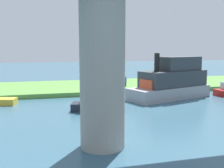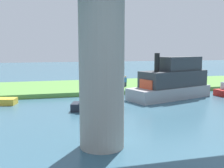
{
  "view_description": "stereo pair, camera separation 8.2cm",
  "coord_description": "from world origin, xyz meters",
  "px_view_note": "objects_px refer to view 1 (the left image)",
  "views": [
    {
      "loc": [
        6.62,
        29.56,
        5.34
      ],
      "look_at": [
        0.03,
        5.0,
        2.0
      ],
      "focal_mm": 43.19,
      "sensor_mm": 36.0,
      "label": 1
    },
    {
      "loc": [
        6.54,
        29.58,
        5.34
      ],
      "look_at": [
        0.03,
        5.0,
        2.0
      ],
      "focal_mm": 43.19,
      "sensor_mm": 36.0,
      "label": 2
    }
  ],
  "objects_px": {
    "riverboat_paddlewheel": "(172,81)",
    "houseboat_blue": "(96,105)",
    "mooring_post": "(168,83)",
    "bridge_pylon": "(102,67)",
    "person_on_bank": "(125,81)"
  },
  "relations": [
    {
      "from": "mooring_post",
      "to": "riverboat_paddlewheel",
      "type": "distance_m",
      "value": 5.23
    },
    {
      "from": "bridge_pylon",
      "to": "person_on_bank",
      "type": "distance_m",
      "value": 20.58
    },
    {
      "from": "mooring_post",
      "to": "riverboat_paddlewheel",
      "type": "height_order",
      "value": "riverboat_paddlewheel"
    },
    {
      "from": "riverboat_paddlewheel",
      "to": "mooring_post",
      "type": "bearing_deg",
      "value": -112.86
    },
    {
      "from": "mooring_post",
      "to": "houseboat_blue",
      "type": "xyz_separation_m",
      "value": [
        11.27,
        8.66,
        -0.49
      ]
    },
    {
      "from": "mooring_post",
      "to": "riverboat_paddlewheel",
      "type": "relative_size",
      "value": 0.1
    },
    {
      "from": "bridge_pylon",
      "to": "riverboat_paddlewheel",
      "type": "bearing_deg",
      "value": -130.44
    },
    {
      "from": "mooring_post",
      "to": "person_on_bank",
      "type": "bearing_deg",
      "value": -18.29
    },
    {
      "from": "bridge_pylon",
      "to": "person_on_bank",
      "type": "height_order",
      "value": "bridge_pylon"
    },
    {
      "from": "bridge_pylon",
      "to": "houseboat_blue",
      "type": "distance_m",
      "value": 9.48
    },
    {
      "from": "person_on_bank",
      "to": "riverboat_paddlewheel",
      "type": "height_order",
      "value": "riverboat_paddlewheel"
    },
    {
      "from": "person_on_bank",
      "to": "riverboat_paddlewheel",
      "type": "distance_m",
      "value": 7.28
    },
    {
      "from": "riverboat_paddlewheel",
      "to": "houseboat_blue",
      "type": "bearing_deg",
      "value": 22.83
    },
    {
      "from": "mooring_post",
      "to": "riverboat_paddlewheel",
      "type": "xyz_separation_m",
      "value": [
        2.01,
        4.76,
        0.8
      ]
    },
    {
      "from": "mooring_post",
      "to": "riverboat_paddlewheel",
      "type": "bearing_deg",
      "value": 67.14
    }
  ]
}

